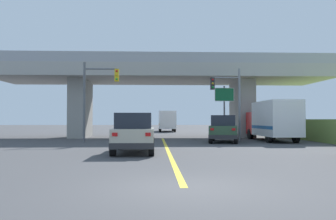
{
  "coord_description": "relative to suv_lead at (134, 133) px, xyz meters",
  "views": [
    {
      "loc": [
        -0.74,
        -8.55,
        1.69
      ],
      "look_at": [
        0.33,
        18.46,
        2.46
      ],
      "focal_mm": 36.9,
      "sensor_mm": 36.0,
      "label": 1
    }
  ],
  "objects": [
    {
      "name": "traffic_signal_nearside",
      "position": [
        7.04,
        9.44,
        2.58
      ],
      "size": [
        2.41,
        0.36,
        5.76
      ],
      "color": "slate",
      "rests_on": "ground"
    },
    {
      "name": "lane_divider_stripe",
      "position": [
        1.77,
        2.13,
        -1.01
      ],
      "size": [
        0.2,
        22.52,
        0.01
      ],
      "primitive_type": "cube",
      "color": "yellow",
      "rests_on": "ground"
    },
    {
      "name": "suv_crossing",
      "position": [
        6.24,
        8.13,
        0.0
      ],
      "size": [
        2.97,
        5.01,
        2.02
      ],
      "rotation": [
        0.0,
        0.0,
        -0.22
      ],
      "color": "#2D4C33",
      "rests_on": "ground"
    },
    {
      "name": "ground",
      "position": [
        1.77,
        15.89,
        -1.01
      ],
      "size": [
        160.0,
        160.0,
        0.0
      ],
      "primitive_type": "plane",
      "color": "#424244"
    },
    {
      "name": "overpass_bridge",
      "position": [
        1.77,
        15.89,
        4.43
      ],
      "size": [
        31.49,
        8.16,
        7.56
      ],
      "color": "#A8A59E",
      "rests_on": "ground"
    },
    {
      "name": "semi_truck_distant",
      "position": [
        2.83,
        32.06,
        0.54
      ],
      "size": [
        2.33,
        7.48,
        2.9
      ],
      "color": "silver",
      "rests_on": "ground"
    },
    {
      "name": "box_truck",
      "position": [
        10.41,
        9.28,
        0.63
      ],
      "size": [
        2.33,
        7.25,
        3.12
      ],
      "color": "red",
      "rests_on": "ground"
    },
    {
      "name": "highway_sign",
      "position": [
        7.32,
        13.08,
        2.5
      ],
      "size": [
        1.75,
        0.17,
        4.73
      ],
      "color": "#56595E",
      "rests_on": "ground"
    },
    {
      "name": "suv_lead",
      "position": [
        0.0,
        0.0,
        0.0
      ],
      "size": [
        2.04,
        4.58,
        2.02
      ],
      "color": "#B7B29E",
      "rests_on": "ground"
    },
    {
      "name": "traffic_signal_farside",
      "position": [
        -3.43,
        8.44,
        2.86
      ],
      "size": [
        2.68,
        0.36,
        6.04
      ],
      "color": "#56595E",
      "rests_on": "ground"
    }
  ]
}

